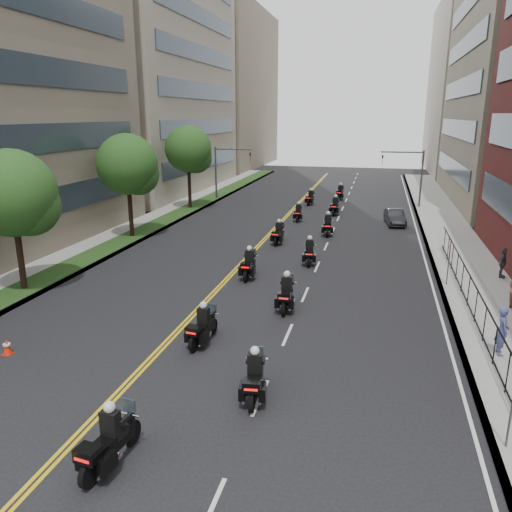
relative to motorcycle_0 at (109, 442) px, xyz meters
The scene contains 27 objects.
ground 1.11m from the motorcycle_0, 98.61° to the right, with size 160.00×160.00×0.00m, color black.
sidewalk_right 26.93m from the motorcycle_0, 63.83° to the left, with size 4.00×90.00×0.15m, color gray.
sidewalk_left 27.05m from the motorcycle_0, 116.65° to the left, with size 4.00×90.00×0.15m, color gray.
grass_strip 26.70m from the motorcycle_0, 115.11° to the left, with size 2.00×90.00×0.04m, color #1E3513.
building_right_far 81.01m from the motorcycle_0, 74.52° to the left, with size 15.00×28.00×26.00m, color #A29383.
building_left_mid 54.57m from the motorcycle_0, 115.11° to the left, with size 16.11×28.00×34.00m.
building_left_far 81.21m from the motorcycle_0, 106.00° to the left, with size 16.00×28.00×26.00m, color #776557.
iron_fence 15.59m from the motorcycle_0, 45.76° to the left, with size 0.05×28.00×1.50m.
street_trees 21.45m from the motorcycle_0, 122.16° to the left, with size 4.40×38.40×7.98m.
traffic_signal_right 42.33m from the motorcycle_0, 77.12° to the left, with size 4.09×0.20×5.60m.
traffic_signal_left 42.39m from the motorcycle_0, 103.21° to the left, with size 4.09×0.20×5.60m.
motorcycle_0 is the anchor object (origin of this frame).
motorcycle_1 5.01m from the motorcycle_0, 54.72° to the left, with size 0.73×2.41×1.79m.
motorcycle_2 7.51m from the motorcycle_0, 90.88° to the left, with size 0.69×2.39×1.76m.
motorcycle_3 12.19m from the motorcycle_0, 78.22° to the left, with size 0.63×2.55×1.88m.
motorcycle_4 16.13m from the motorcycle_0, 91.54° to the left, with size 0.61×2.51×1.85m.
motorcycle_5 19.82m from the motorcycle_0, 82.73° to the left, with size 0.68×2.40×1.77m.
motorcycle_6 24.13m from the motorcycle_0, 90.80° to the left, with size 0.56×2.41×1.78m.
motorcycle_7 27.73m from the motorcycle_0, 84.19° to the left, with size 0.64×2.50×1.84m.
motorcycle_8 32.31m from the motorcycle_0, 90.40° to the left, with size 0.57×2.29×1.69m.
motorcycle_9 35.84m from the motorcycle_0, 85.81° to the left, with size 0.62×2.55×1.88m.
motorcycle_10 40.50m from the motorcycle_0, 90.45° to the left, with size 0.65×2.29×1.69m.
motorcycle_11 44.34m from the motorcycle_0, 86.90° to the left, with size 0.65×2.50×1.84m.
parked_sedan 33.71m from the motorcycle_0, 76.49° to the left, with size 1.35×3.88×1.28m, color black.
pedestrian_a 14.49m from the motorcycle_0, 38.88° to the left, with size 0.70×0.46×1.91m, color #474A83.
pedestrian_c 23.33m from the motorcycle_0, 55.02° to the left, with size 1.00×0.41×1.70m, color #42424A.
traffic_cone 8.63m from the motorcycle_0, 146.00° to the left, with size 0.38×0.38×0.63m.
Camera 1 is at (6.53, -9.07, 8.97)m, focal length 35.00 mm.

